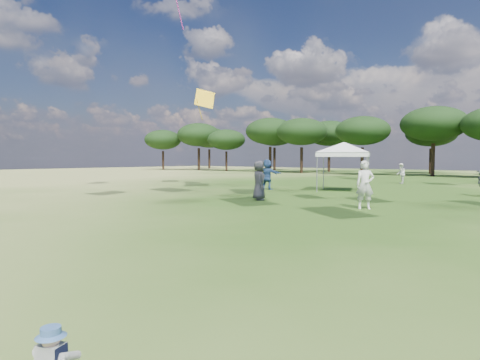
% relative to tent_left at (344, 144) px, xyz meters
% --- Properties ---
extents(tent_left, '(5.42, 5.42, 3.15)m').
position_rel_tent_left_xyz_m(tent_left, '(0.00, 0.00, 0.00)').
color(tent_left, gray).
rests_on(tent_left, ground).
extents(toddler, '(0.40, 0.43, 0.52)m').
position_rel_tent_left_xyz_m(toddler, '(6.98, -20.30, -2.49)').
color(toddler, black).
rests_on(toddler, ground).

